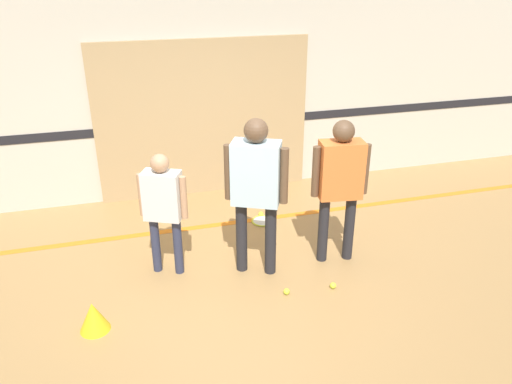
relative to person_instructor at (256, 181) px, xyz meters
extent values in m
plane|color=#A87F4C|center=(-0.18, -0.24, -1.08)|extent=(16.00, 16.00, 0.00)
cube|color=beige|center=(-0.18, 2.30, 0.52)|extent=(16.00, 0.06, 3.20)
cube|color=black|center=(-0.18, 2.27, -0.06)|extent=(16.00, 0.01, 0.12)
cube|color=tan|center=(-0.13, 2.24, 0.02)|extent=(3.01, 0.05, 2.21)
cube|color=orange|center=(-0.18, 1.15, -1.08)|extent=(14.40, 0.10, 0.01)
cylinder|color=#232328|center=(-0.14, 0.07, -0.66)|extent=(0.12, 0.12, 0.84)
cylinder|color=#232328|center=(0.14, -0.07, -0.66)|extent=(0.12, 0.12, 0.84)
cube|color=silver|center=(0.00, 0.00, 0.09)|extent=(0.56, 0.45, 0.66)
sphere|color=brown|center=(0.00, 0.00, 0.54)|extent=(0.24, 0.24, 0.24)
cylinder|color=brown|center=(-0.26, 0.12, 0.08)|extent=(0.09, 0.09, 0.59)
cylinder|color=brown|center=(0.26, -0.12, 0.08)|extent=(0.09, 0.09, 0.59)
cylinder|color=#2D334C|center=(-1.05, 0.30, -0.75)|extent=(0.10, 0.10, 0.66)
cylinder|color=#2D334C|center=(-0.82, 0.20, -0.75)|extent=(0.10, 0.10, 0.66)
cube|color=silver|center=(-0.94, 0.25, -0.15)|extent=(0.44, 0.36, 0.53)
sphere|color=tan|center=(-0.94, 0.25, 0.21)|extent=(0.19, 0.19, 0.19)
cylinder|color=tan|center=(-1.14, 0.34, -0.16)|extent=(0.07, 0.07, 0.47)
cylinder|color=tan|center=(-0.73, 0.15, -0.16)|extent=(0.07, 0.07, 0.47)
cylinder|color=#232328|center=(1.09, -0.03, -0.68)|extent=(0.12, 0.12, 0.79)
cylinder|color=#232328|center=(0.79, 0.01, -0.68)|extent=(0.12, 0.12, 0.79)
cube|color=orange|center=(0.94, -0.01, 0.03)|extent=(0.49, 0.31, 0.63)
sphere|color=brown|center=(0.94, -0.01, 0.46)|extent=(0.23, 0.23, 0.23)
cylinder|color=brown|center=(1.21, -0.04, 0.02)|extent=(0.08, 0.08, 0.56)
cylinder|color=brown|center=(0.67, 0.03, 0.02)|extent=(0.08, 0.08, 0.56)
torus|color=#C6D838|center=(0.40, 1.07, -1.07)|extent=(0.43, 0.43, 0.02)
cylinder|color=silver|center=(0.40, 1.07, -1.07)|extent=(0.26, 0.26, 0.01)
cylinder|color=black|center=(0.58, 1.25, -1.07)|extent=(0.18, 0.18, 0.02)
sphere|color=black|center=(0.66, 1.33, -1.07)|extent=(0.03, 0.03, 0.03)
sphere|color=#CCE038|center=(0.18, -0.51, -1.05)|extent=(0.07, 0.07, 0.07)
sphere|color=#CCE038|center=(0.41, 1.23, -1.05)|extent=(0.07, 0.07, 0.07)
sphere|color=#CCE038|center=(0.69, -0.54, -1.05)|extent=(0.07, 0.07, 0.07)
cone|color=yellow|center=(-1.71, -0.55, -0.93)|extent=(0.28, 0.28, 0.30)
camera|label=1|loc=(-1.26, -4.50, 2.05)|focal=35.00mm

